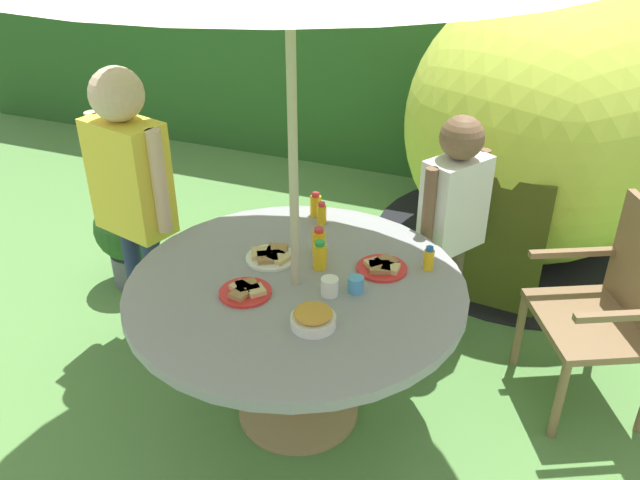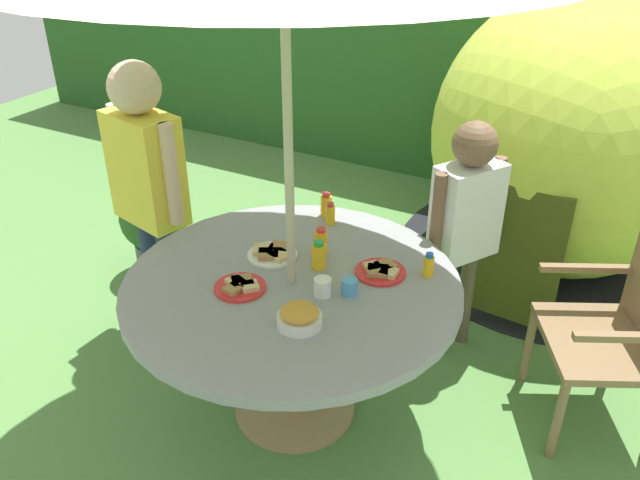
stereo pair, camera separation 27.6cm
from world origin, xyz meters
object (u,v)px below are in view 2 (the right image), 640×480
juice_bottle_center_back (321,242)px  juice_bottle_mid_left (319,255)px  child_in_white_shirt (467,211)px  plate_near_right (381,271)px  child_in_yellow_shirt (146,169)px  wooden_chair (625,322)px  garden_table (292,303)px  cup_far (323,287)px  juice_bottle_far_left (326,205)px  juice_bottle_center_front (330,214)px  dome_tent (580,131)px  cup_near (350,286)px  juice_bottle_near_left (429,265)px  potted_plant (154,225)px  snack_bowl (299,317)px  plate_far_right (272,253)px  plate_back_edge (240,286)px

juice_bottle_center_back → juice_bottle_mid_left: bearing=-65.6°
child_in_white_shirt → plate_near_right: size_ratio=5.69×
child_in_yellow_shirt → wooden_chair: bearing=23.9°
garden_table → cup_far: bearing=-10.1°
garden_table → juice_bottle_far_left: 0.63m
garden_table → juice_bottle_center_front: 0.55m
dome_tent → cup_near: (-0.53, -1.98, -0.10)m
juice_bottle_near_left → child_in_yellow_shirt: bearing=-177.1°
child_in_yellow_shirt → juice_bottle_far_left: child_in_yellow_shirt is taller
potted_plant → juice_bottle_far_left: (1.19, -0.05, 0.44)m
snack_bowl → dome_tent: bearing=74.9°
child_in_white_shirt → juice_bottle_near_left: (-0.00, -0.50, -0.02)m
juice_bottle_near_left → juice_bottle_far_left: juice_bottle_far_left is taller
juice_bottle_center_front → cup_far: bearing=-65.4°
potted_plant → juice_bottle_far_left: size_ratio=4.81×
plate_far_right → juice_bottle_center_back: juice_bottle_center_back is taller
dome_tent → cup_far: dome_tent is taller
plate_near_right → wooden_chair: bearing=22.5°
juice_bottle_far_left → cup_near: (0.40, -0.55, -0.02)m
plate_far_right → cup_near: 0.44m
child_in_white_shirt → juice_bottle_mid_left: bearing=-2.4°
garden_table → cup_near: 0.29m
cup_near → garden_table: bearing=-172.7°
juice_bottle_far_left → plate_far_right: bearing=-93.3°
dome_tent → juice_bottle_near_left: size_ratio=20.60×
child_in_white_shirt → plate_near_right: (-0.18, -0.58, -0.06)m
child_in_yellow_shirt → juice_bottle_center_back: size_ratio=11.55×
juice_bottle_far_left → cup_far: (0.31, -0.61, -0.02)m
plate_near_right → juice_bottle_far_left: bearing=141.4°
garden_table → snack_bowl: bearing=-53.9°
plate_back_edge → cup_far: 0.34m
child_in_white_shirt → juice_bottle_far_left: 0.67m
garden_table → cup_far: cup_far is taller
juice_bottle_near_left → juice_bottle_mid_left: (-0.43, -0.16, 0.01)m
wooden_chair → juice_bottle_mid_left: (-1.20, -0.48, 0.24)m
garden_table → potted_plant: garden_table is taller
plate_back_edge → plate_far_right: bearing=94.4°
wooden_chair → plate_back_edge: 1.61m
snack_bowl → plate_back_edge: bearing=164.1°
plate_near_right → juice_bottle_center_front: 0.49m
juice_bottle_center_back → plate_far_right: bearing=-145.2°
child_in_yellow_shirt → snack_bowl: size_ratio=8.44×
juice_bottle_near_left → cup_near: size_ratio=1.61×
dome_tent → juice_bottle_near_left: 1.73m
cup_near → wooden_chair: bearing=30.5°
garden_table → cup_near: cup_near is taller
juice_bottle_center_front → child_in_yellow_shirt: bearing=-161.7°
juice_bottle_far_left → juice_bottle_center_back: bearing=-65.9°
cup_far → juice_bottle_center_back: bearing=119.7°
garden_table → cup_near: bearing=7.3°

